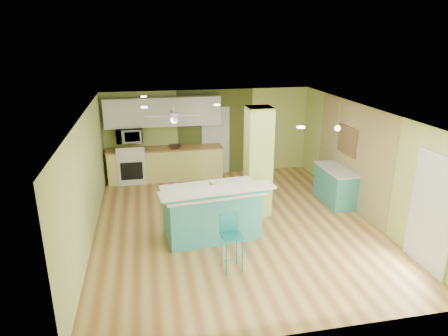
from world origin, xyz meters
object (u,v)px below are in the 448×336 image
Objects in this scene: side_counter at (334,185)px; peninsula at (212,211)px; bar_stool at (231,232)px; canister at (213,185)px; fruit_bowl at (175,147)px.

peninsula is at bearing -160.37° from side_counter.
bar_stool reaches higher than side_counter.
peninsula reaches higher than side_counter.
bar_stool is 1.34m from canister.
bar_stool is 6.50× the size of canister.
fruit_bowl is 3.55m from canister.
canister is (-3.25, -1.13, 0.68)m from side_counter.
side_counter is 3.92× the size of fruit_bowl.
peninsula is 1.25m from bar_stool.
side_counter is 4.45m from fruit_bowl.
canister is (-0.09, 1.27, 0.42)m from bar_stool.
bar_stool is (0.12, -1.23, 0.15)m from peninsula.
canister reaches higher than fruit_bowl.
fruit_bowl is at bearing 89.65° from bar_stool.
peninsula is at bearing -82.85° from fruit_bowl.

